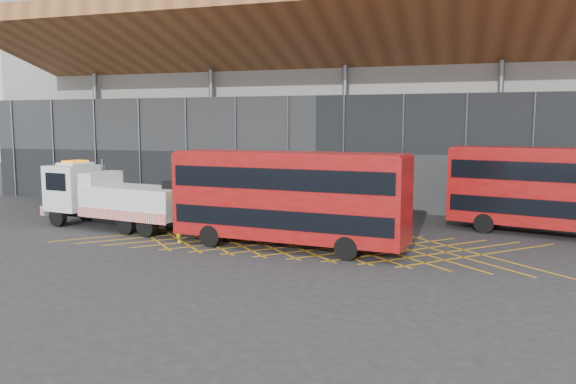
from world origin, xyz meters
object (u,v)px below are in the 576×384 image
(worker, at_px, (179,227))
(recovery_truck, at_px, (112,197))
(bus_second, at_px, (563,188))
(bus_towed, at_px, (288,195))

(worker, bearing_deg, recovery_truck, 41.68)
(recovery_truck, height_order, worker, recovery_truck)
(bus_second, bearing_deg, recovery_truck, -152.29)
(recovery_truck, height_order, bus_second, bus_second)
(recovery_truck, xyz_separation_m, bus_second, (24.39, 4.90, 0.82))
(bus_towed, bearing_deg, worker, -170.74)
(recovery_truck, distance_m, bus_towed, 11.53)
(bus_second, bearing_deg, bus_towed, -135.32)
(recovery_truck, relative_size, bus_second, 0.95)
(recovery_truck, bearing_deg, bus_second, 22.19)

